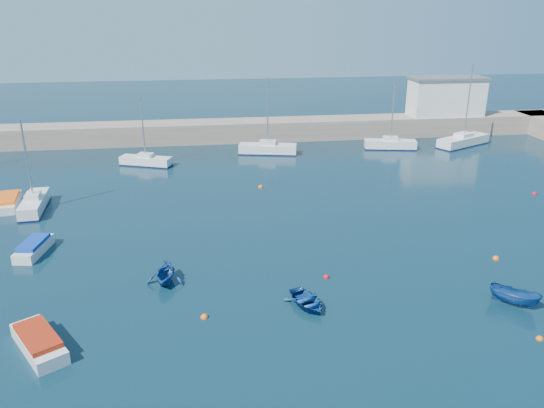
{
  "coord_description": "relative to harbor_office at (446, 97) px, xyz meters",
  "views": [
    {
      "loc": [
        -4.21,
        -24.38,
        17.07
      ],
      "look_at": [
        1.41,
        16.53,
        1.6
      ],
      "focal_mm": 35.0,
      "sensor_mm": 36.0,
      "label": 1
    }
  ],
  "objects": [
    {
      "name": "buoy_0",
      "position": [
        -34.5,
        -43.44,
        -5.1
      ],
      "size": [
        0.46,
        0.46,
        0.46
      ],
      "primitive_type": "sphere",
      "color": "#FF5C0D",
      "rests_on": "ground"
    },
    {
      "name": "ground",
      "position": [
        -30.0,
        -46.0,
        -5.1
      ],
      "size": [
        220.0,
        220.0,
        0.0
      ],
      "primitive_type": "plane",
      "color": "#0C2634",
      "rests_on": "ground"
    },
    {
      "name": "sailboat_7",
      "position": [
        -10.42,
        -7.44,
        -4.47
      ],
      "size": [
        6.61,
        2.94,
        8.48
      ],
      "rotation": [
        0.0,
        0.0,
        1.38
      ],
      "color": "silver",
      "rests_on": "ground"
    },
    {
      "name": "buoy_4",
      "position": [
        -2.47,
        -25.98,
        -5.1
      ],
      "size": [
        0.46,
        0.46,
        0.46
      ],
      "primitive_type": "sphere",
      "color": "#B50D14",
      "rests_on": "ground"
    },
    {
      "name": "sailboat_5",
      "position": [
        -40.53,
        -10.84,
        -4.54
      ],
      "size": [
        6.06,
        3.62,
        7.74
      ],
      "rotation": [
        0.0,
        0.0,
        1.21
      ],
      "color": "silver",
      "rests_on": "ground"
    },
    {
      "name": "buoy_3",
      "position": [
        -28.48,
        -20.33,
        -5.1
      ],
      "size": [
        0.48,
        0.48,
        0.48
      ],
      "primitive_type": "sphere",
      "color": "#FF5C0D",
      "rests_on": "ground"
    },
    {
      "name": "back_wall",
      "position": [
        -30.0,
        0.0,
        -3.8
      ],
      "size": [
        96.0,
        4.5,
        2.6
      ],
      "primitive_type": "cube",
      "color": "gray",
      "rests_on": "ground"
    },
    {
      "name": "motorboat_2",
      "position": [
        -51.76,
        -22.65,
        -4.63
      ],
      "size": [
        2.43,
        5.06,
        1.0
      ],
      "rotation": [
        0.0,
        0.0,
        0.16
      ],
      "color": "silver",
      "rests_on": "ground"
    },
    {
      "name": "buoy_1",
      "position": [
        -26.31,
        -39.63,
        -5.1
      ],
      "size": [
        0.41,
        0.41,
        0.41
      ],
      "primitive_type": "sphere",
      "color": "#B50D14",
      "rests_on": "ground"
    },
    {
      "name": "dinghy_right",
      "position": [
        -15.87,
        -44.64,
        -4.52
      ],
      "size": [
        2.95,
        2.89,
        1.16
      ],
      "primitive_type": "imported",
      "rotation": [
        0.0,
        0.0,
        0.81
      ],
      "color": "navy",
      "rests_on": "ground"
    },
    {
      "name": "buoy_2",
      "position": [
        -13.57,
        -38.6,
        -5.1
      ],
      "size": [
        0.48,
        0.48,
        0.48
      ],
      "primitive_type": "sphere",
      "color": "#FF5C0D",
      "rests_on": "ground"
    },
    {
      "name": "buoy_5",
      "position": [
        -16.38,
        -48.09,
        -5.1
      ],
      "size": [
        0.4,
        0.4,
        0.4
      ],
      "primitive_type": "sphere",
      "color": "#FF5C0D",
      "rests_on": "ground"
    },
    {
      "name": "motorboat_0",
      "position": [
        -43.19,
        -45.36,
        -4.62
      ],
      "size": [
        3.81,
        4.73,
        1.03
      ],
      "rotation": [
        0.0,
        0.0,
        0.56
      ],
      "color": "silver",
      "rests_on": "ground"
    },
    {
      "name": "harbor_office",
      "position": [
        0.0,
        0.0,
        0.0
      ],
      "size": [
        10.0,
        4.0,
        5.0
      ],
      "primitive_type": "cube",
      "color": "silver",
      "rests_on": "back_wall"
    },
    {
      "name": "sailboat_3",
      "position": [
        -49.16,
        -23.86,
        -4.47
      ],
      "size": [
        2.17,
        6.18,
        8.09
      ],
      "rotation": [
        0.0,
        0.0,
        0.08
      ],
      "color": "silver",
      "rests_on": "ground"
    },
    {
      "name": "dinghy_center",
      "position": [
        -28.31,
        -43.0,
        -4.78
      ],
      "size": [
        3.11,
        3.68,
        0.65
      ],
      "primitive_type": "imported",
      "rotation": [
        0.0,
        0.0,
        0.32
      ],
      "color": "navy",
      "rests_on": "ground"
    },
    {
      "name": "motorboat_1",
      "position": [
        -46.74,
        -33.08,
        -4.64
      ],
      "size": [
        2.05,
        4.2,
        0.99
      ],
      "rotation": [
        0.0,
        0.0,
        -0.16
      ],
      "color": "silver",
      "rests_on": "ground"
    },
    {
      "name": "dinghy_left",
      "position": [
        -36.93,
        -38.91,
        -4.35
      ],
      "size": [
        2.89,
        3.22,
        1.5
      ],
      "primitive_type": "imported",
      "rotation": [
        0.0,
        0.0,
        -0.16
      ],
      "color": "navy",
      "rests_on": "ground"
    },
    {
      "name": "sailboat_6",
      "position": [
        -26.12,
        -7.66,
        -4.44
      ],
      "size": [
        7.25,
        3.4,
        9.22
      ],
      "rotation": [
        0.0,
        0.0,
        1.36
      ],
      "color": "silver",
      "rests_on": "ground"
    },
    {
      "name": "sailboat_8",
      "position": [
        -0.44,
        -7.12,
        -4.43
      ],
      "size": [
        8.13,
        5.68,
        10.41
      ],
      "rotation": [
        0.0,
        0.0,
        2.05
      ],
      "color": "silver",
      "rests_on": "ground"
    }
  ]
}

